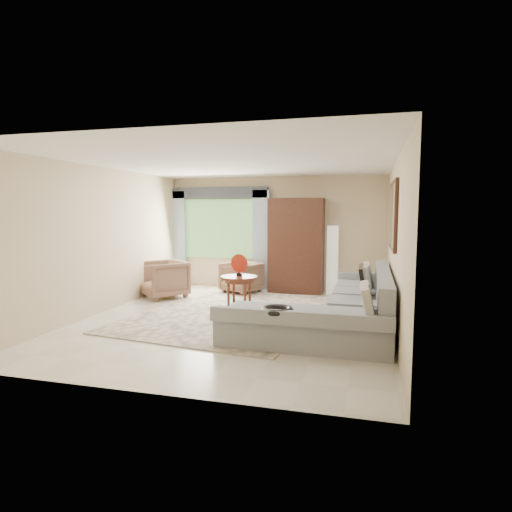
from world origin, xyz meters
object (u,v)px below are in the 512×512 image
(sectional_sofa, at_px, (344,312))
(tv_screen, at_px, (363,281))
(armchair_right, at_px, (241,278))
(armchair_left, at_px, (164,279))
(coffee_table, at_px, (239,293))
(armoire, at_px, (296,246))
(potted_plant, at_px, (166,278))
(floor_lamp, at_px, (333,260))

(sectional_sofa, distance_m, tv_screen, 0.61)
(tv_screen, xyz_separation_m, armchair_right, (-2.66, 2.17, -0.38))
(armchair_right, bearing_deg, armchair_left, -120.50)
(coffee_table, distance_m, armoire, 2.38)
(sectional_sofa, relative_size, tv_screen, 4.68)
(tv_screen, xyz_separation_m, coffee_table, (-2.16, 0.40, -0.38))
(potted_plant, distance_m, armoire, 3.11)
(floor_lamp, bearing_deg, sectional_sofa, -81.67)
(tv_screen, bearing_deg, potted_plant, 154.82)
(sectional_sofa, bearing_deg, tv_screen, 50.55)
(potted_plant, height_order, floor_lamp, floor_lamp)
(potted_plant, bearing_deg, armchair_right, 2.08)
(sectional_sofa, xyz_separation_m, floor_lamp, (-0.43, 2.96, 0.47))
(coffee_table, distance_m, floor_lamp, 2.70)
(armchair_left, distance_m, floor_lamp, 3.68)
(tv_screen, height_order, armoire, armoire)
(tv_screen, relative_size, armchair_right, 0.98)
(tv_screen, relative_size, armchair_left, 0.86)
(coffee_table, relative_size, armchair_right, 0.87)
(sectional_sofa, relative_size, armchair_left, 4.02)
(armchair_left, bearing_deg, armoire, 67.16)
(tv_screen, bearing_deg, armchair_right, 140.81)
(tv_screen, xyz_separation_m, potted_plant, (-4.48, 2.11, -0.45))
(sectional_sofa, bearing_deg, coffee_table, 159.22)
(armchair_right, height_order, armoire, armoire)
(armchair_left, distance_m, potted_plant, 0.96)
(coffee_table, height_order, armchair_left, armchair_left)
(sectional_sofa, xyz_separation_m, coffee_table, (-1.90, 0.72, 0.06))
(armchair_left, xyz_separation_m, armchair_right, (1.43, 0.93, -0.05))
(armchair_right, relative_size, armoire, 0.36)
(sectional_sofa, distance_m, potted_plant, 4.86)
(sectional_sofa, height_order, armoire, armoire)
(coffee_table, bearing_deg, potted_plant, 143.55)
(armchair_left, relative_size, potted_plant, 1.60)
(armchair_left, relative_size, armoire, 0.41)
(armoire, bearing_deg, floor_lamp, 4.29)
(sectional_sofa, bearing_deg, armchair_right, 133.83)
(tv_screen, height_order, coffee_table, tv_screen)
(sectional_sofa, relative_size, floor_lamp, 2.31)
(armchair_left, bearing_deg, sectional_sofa, 17.70)
(armchair_right, relative_size, floor_lamp, 0.50)
(potted_plant, bearing_deg, coffee_table, -36.45)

